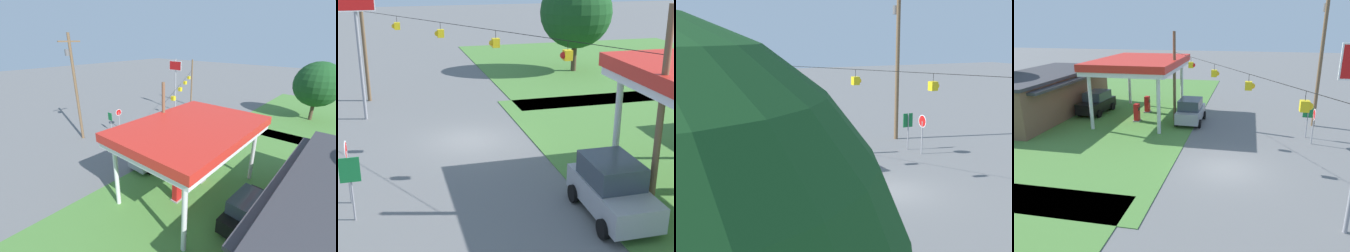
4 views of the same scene
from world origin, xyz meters
The scene contains 8 objects.
ground_plane centered at (0.00, 0.00, 0.00)m, with size 160.00×160.00×0.00m, color slate.
grass_verge_opposite_corner centered at (-16.00, 16.00, 0.02)m, with size 24.00×24.00×0.04m, color #4C7F38.
car_at_pumps_front centered at (8.59, 3.57, 1.04)m, with size 4.18×2.14×2.07m.
stop_sign_roadside centered at (5.34, -5.50, 1.81)m, with size 0.80×0.08×2.50m.
stop_sign_overhead centered at (-4.90, -5.16, 5.51)m, with size 0.22×2.14×7.71m.
route_sign centered at (6.70, -5.32, 1.71)m, with size 0.10×0.70×2.40m.
signal_span_gantry centered at (0.00, -0.01, 4.06)m, with size 17.99×10.24×7.40m.
tree_west_verge centered at (-13.78, 11.40, 4.83)m, with size 5.80×5.80×7.74m.
Camera 2 is at (22.03, -3.86, 8.59)m, focal length 50.00 mm.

